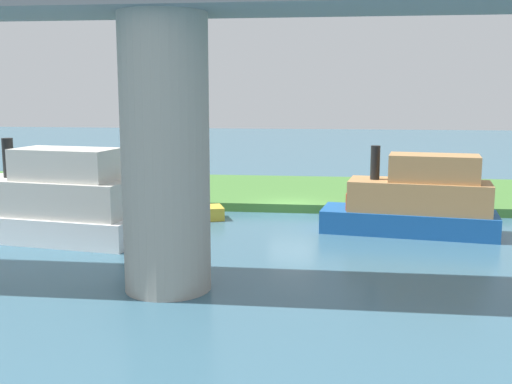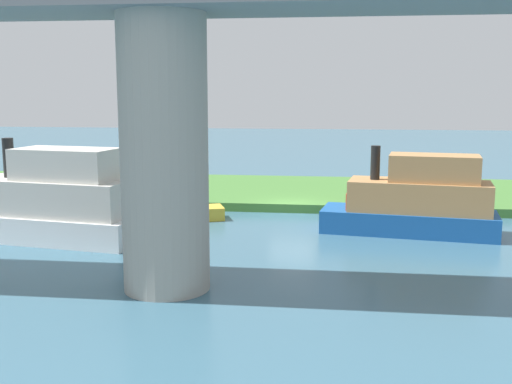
% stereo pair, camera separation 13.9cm
% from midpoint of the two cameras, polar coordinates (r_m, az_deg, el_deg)
% --- Properties ---
extents(ground_plane, '(160.00, 160.00, 0.00)m').
position_cam_midpoint_polar(ground_plane, '(35.24, 3.18, -1.96)').
color(ground_plane, '#386075').
extents(grassy_bank, '(80.00, 12.00, 0.50)m').
position_cam_midpoint_polar(grassy_bank, '(41.09, 3.74, 0.01)').
color(grassy_bank, '#427533').
rests_on(grassy_bank, ground).
extents(bridge_pylon, '(2.99, 2.99, 9.41)m').
position_cam_midpoint_polar(bridge_pylon, '(21.23, -8.54, 3.37)').
color(bridge_pylon, '#9E998E').
rests_on(bridge_pylon, ground).
extents(person_on_bank, '(0.50, 0.50, 1.39)m').
position_cam_midpoint_polar(person_on_bank, '(36.66, 8.85, 0.29)').
color(person_on_bank, '#2D334C').
rests_on(person_on_bank, grassy_bank).
extents(mooring_post, '(0.20, 0.20, 1.09)m').
position_cam_midpoint_polar(mooring_post, '(36.42, 16.54, -0.29)').
color(mooring_post, brown).
rests_on(mooring_post, grassy_bank).
extents(motorboat_white, '(8.62, 3.96, 4.24)m').
position_cam_midpoint_polar(motorboat_white, '(30.91, 14.32, -0.85)').
color(motorboat_white, '#195199').
rests_on(motorboat_white, ground).
extents(motorboat_red, '(4.73, 3.00, 1.49)m').
position_cam_midpoint_polar(motorboat_red, '(33.37, -7.29, -1.72)').
color(motorboat_red, gold).
rests_on(motorboat_red, ground).
extents(pontoon_yellow, '(9.58, 4.48, 4.71)m').
position_cam_midpoint_polar(pontoon_yellow, '(30.15, -18.52, -0.97)').
color(pontoon_yellow, white).
rests_on(pontoon_yellow, ground).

